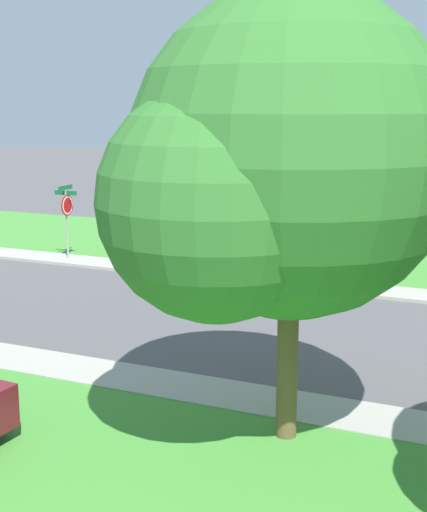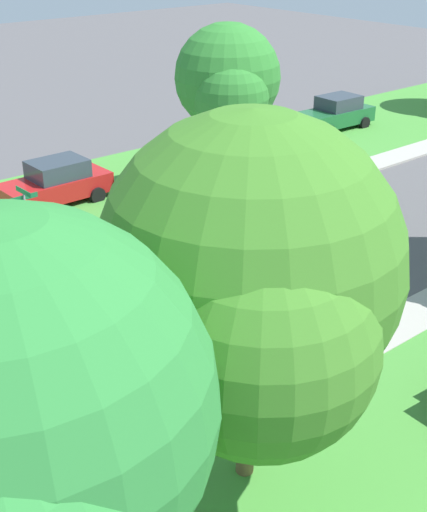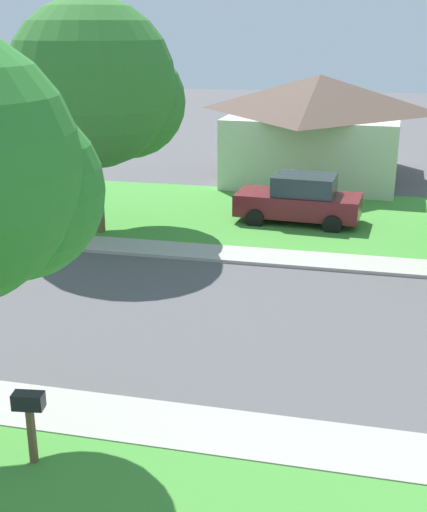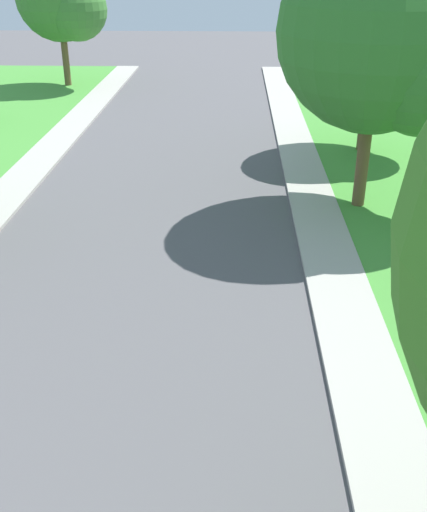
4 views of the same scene
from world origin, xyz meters
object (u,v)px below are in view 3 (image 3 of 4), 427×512
Objects in this scene: car_maroon_driveway_right at (300,200)px; house_right_setback at (318,125)px; mailbox at (29,410)px; tree_corner_large at (102,89)px.

house_right_setback is (8.11, 0.13, 1.50)m from car_maroon_driveway_right.
house_right_setback is at bearing -6.00° from mailbox.
mailbox is (-12.49, -3.65, -3.74)m from tree_corner_large.
tree_corner_large is at bearing 16.27° from mailbox.
car_maroon_driveway_right is 3.37× the size of mailbox.
car_maroon_driveway_right is 0.58× the size of tree_corner_large.
mailbox is at bearing 174.00° from house_right_setback.
car_maroon_driveway_right is at bearing -179.10° from house_right_setback.
tree_corner_large is 0.81× the size of house_right_setback.
tree_corner_large is 13.54m from mailbox.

